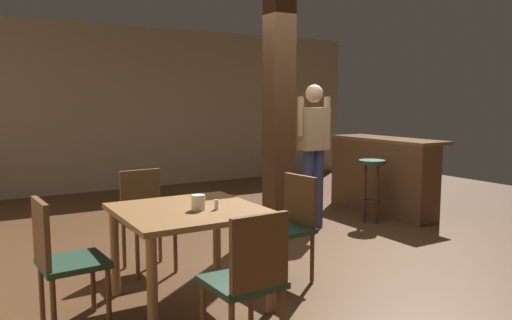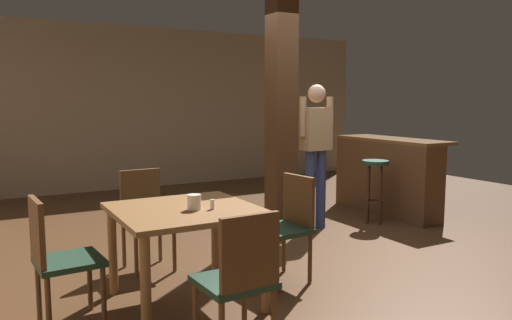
{
  "view_description": "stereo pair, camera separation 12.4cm",
  "coord_description": "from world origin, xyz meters",
  "px_view_note": "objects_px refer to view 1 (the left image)",
  "views": [
    {
      "loc": [
        -3.11,
        -4.09,
        1.54
      ],
      "look_at": [
        -0.66,
        0.06,
        0.96
      ],
      "focal_mm": 35.0,
      "sensor_mm": 36.0,
      "label": 1
    },
    {
      "loc": [
        -3.01,
        -4.15,
        1.54
      ],
      "look_at": [
        -0.66,
        0.06,
        0.96
      ],
      "focal_mm": 35.0,
      "sensor_mm": 36.0,
      "label": 2
    }
  ],
  "objects_px": {
    "napkin_cup": "(198,202)",
    "bar_stool_near": "(371,176)",
    "chair_north": "(145,214)",
    "chair_west": "(61,257)",
    "salt_shaker": "(216,205)",
    "chair_south": "(249,276)",
    "dining_table": "(189,223)",
    "standing_person": "(313,145)",
    "bar_counter": "(382,175)",
    "chair_east": "(290,222)"
  },
  "relations": [
    {
      "from": "salt_shaker",
      "to": "chair_south",
      "type": "bearing_deg",
      "value": -102.67
    },
    {
      "from": "dining_table",
      "to": "bar_counter",
      "type": "bearing_deg",
      "value": 23.74
    },
    {
      "from": "standing_person",
      "to": "bar_stool_near",
      "type": "height_order",
      "value": "standing_person"
    },
    {
      "from": "napkin_cup",
      "to": "chair_west",
      "type": "bearing_deg",
      "value": 173.2
    },
    {
      "from": "chair_east",
      "to": "standing_person",
      "type": "bearing_deg",
      "value": 46.73
    },
    {
      "from": "napkin_cup",
      "to": "salt_shaker",
      "type": "height_order",
      "value": "napkin_cup"
    },
    {
      "from": "standing_person",
      "to": "bar_stool_near",
      "type": "xyz_separation_m",
      "value": [
        0.82,
        -0.13,
        -0.42
      ]
    },
    {
      "from": "standing_person",
      "to": "chair_south",
      "type": "bearing_deg",
      "value": -133.86
    },
    {
      "from": "napkin_cup",
      "to": "bar_stool_near",
      "type": "distance_m",
      "value": 3.22
    },
    {
      "from": "chair_west",
      "to": "napkin_cup",
      "type": "distance_m",
      "value": 0.99
    },
    {
      "from": "salt_shaker",
      "to": "bar_counter",
      "type": "relative_size",
      "value": 0.04
    },
    {
      "from": "chair_east",
      "to": "chair_west",
      "type": "xyz_separation_m",
      "value": [
        -1.84,
        -0.01,
        0.0
      ]
    },
    {
      "from": "chair_south",
      "to": "napkin_cup",
      "type": "xyz_separation_m",
      "value": [
        0.06,
        0.84,
        0.29
      ]
    },
    {
      "from": "bar_stool_near",
      "to": "dining_table",
      "type": "bearing_deg",
      "value": -157.99
    },
    {
      "from": "standing_person",
      "to": "bar_stool_near",
      "type": "relative_size",
      "value": 2.17
    },
    {
      "from": "dining_table",
      "to": "napkin_cup",
      "type": "height_order",
      "value": "napkin_cup"
    },
    {
      "from": "salt_shaker",
      "to": "dining_table",
      "type": "bearing_deg",
      "value": 137.89
    },
    {
      "from": "chair_west",
      "to": "salt_shaker",
      "type": "height_order",
      "value": "chair_west"
    },
    {
      "from": "napkin_cup",
      "to": "standing_person",
      "type": "height_order",
      "value": "standing_person"
    },
    {
      "from": "chair_west",
      "to": "bar_stool_near",
      "type": "relative_size",
      "value": 1.12
    },
    {
      "from": "chair_west",
      "to": "bar_stool_near",
      "type": "bearing_deg",
      "value": 16.92
    },
    {
      "from": "dining_table",
      "to": "chair_north",
      "type": "bearing_deg",
      "value": 91.88
    },
    {
      "from": "chair_west",
      "to": "napkin_cup",
      "type": "relative_size",
      "value": 7.89
    },
    {
      "from": "napkin_cup",
      "to": "standing_person",
      "type": "distance_m",
      "value": 2.57
    },
    {
      "from": "napkin_cup",
      "to": "bar_counter",
      "type": "xyz_separation_m",
      "value": [
        3.45,
        1.62,
        -0.27
      ]
    },
    {
      "from": "dining_table",
      "to": "chair_south",
      "type": "distance_m",
      "value": 0.94
    },
    {
      "from": "chair_north",
      "to": "dining_table",
      "type": "bearing_deg",
      "value": -88.12
    },
    {
      "from": "chair_south",
      "to": "standing_person",
      "type": "height_order",
      "value": "standing_person"
    },
    {
      "from": "dining_table",
      "to": "napkin_cup",
      "type": "relative_size",
      "value": 9.13
    },
    {
      "from": "chair_north",
      "to": "chair_west",
      "type": "bearing_deg",
      "value": -133.55
    },
    {
      "from": "chair_north",
      "to": "standing_person",
      "type": "bearing_deg",
      "value": 10.14
    },
    {
      "from": "chair_east",
      "to": "dining_table",
      "type": "bearing_deg",
      "value": -177.91
    },
    {
      "from": "salt_shaker",
      "to": "standing_person",
      "type": "xyz_separation_m",
      "value": [
        2.0,
        1.48,
        0.23
      ]
    },
    {
      "from": "dining_table",
      "to": "bar_counter",
      "type": "xyz_separation_m",
      "value": [
        3.48,
        1.53,
        -0.1
      ]
    },
    {
      "from": "napkin_cup",
      "to": "salt_shaker",
      "type": "relative_size",
      "value": 1.52
    },
    {
      "from": "chair_south",
      "to": "chair_north",
      "type": "height_order",
      "value": "same"
    },
    {
      "from": "chair_west",
      "to": "chair_north",
      "type": "bearing_deg",
      "value": 46.45
    },
    {
      "from": "chair_north",
      "to": "salt_shaker",
      "type": "xyz_separation_m",
      "value": [
        0.19,
        -1.09,
        0.27
      ]
    },
    {
      "from": "chair_north",
      "to": "napkin_cup",
      "type": "xyz_separation_m",
      "value": [
        0.07,
        -1.03,
        0.29
      ]
    },
    {
      "from": "chair_east",
      "to": "chair_south",
      "type": "xyz_separation_m",
      "value": [
        -0.96,
        -0.97,
        0.0
      ]
    },
    {
      "from": "napkin_cup",
      "to": "bar_counter",
      "type": "relative_size",
      "value": 0.07
    },
    {
      "from": "dining_table",
      "to": "bar_counter",
      "type": "distance_m",
      "value": 3.81
    },
    {
      "from": "chair_east",
      "to": "chair_north",
      "type": "relative_size",
      "value": 1.0
    },
    {
      "from": "chair_north",
      "to": "bar_stool_near",
      "type": "bearing_deg",
      "value": 4.95
    },
    {
      "from": "dining_table",
      "to": "chair_south",
      "type": "height_order",
      "value": "chair_south"
    },
    {
      "from": "napkin_cup",
      "to": "bar_stool_near",
      "type": "height_order",
      "value": "napkin_cup"
    },
    {
      "from": "chair_west",
      "to": "bar_counter",
      "type": "relative_size",
      "value": 0.53
    },
    {
      "from": "dining_table",
      "to": "standing_person",
      "type": "xyz_separation_m",
      "value": [
        2.16,
        1.34,
        0.38
      ]
    },
    {
      "from": "standing_person",
      "to": "chair_north",
      "type": "bearing_deg",
      "value": -169.86
    },
    {
      "from": "dining_table",
      "to": "standing_person",
      "type": "height_order",
      "value": "standing_person"
    }
  ]
}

